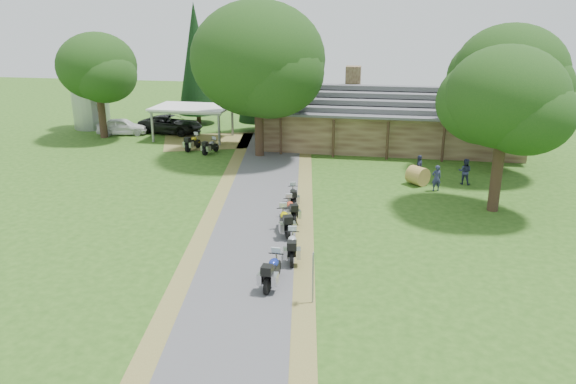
% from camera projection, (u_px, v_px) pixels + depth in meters
% --- Properties ---
extents(ground, '(120.00, 120.00, 0.00)m').
position_uv_depth(ground, '(245.00, 268.00, 24.50)').
color(ground, '#294E16').
rests_on(ground, ground).
extents(driveway, '(51.95, 51.95, 0.00)m').
position_uv_depth(driveway, '(254.00, 232.00, 28.32)').
color(driveway, '#48484A').
rests_on(driveway, ground).
extents(lodge, '(21.40, 9.40, 4.90)m').
position_uv_depth(lodge, '(388.00, 115.00, 45.19)').
color(lodge, brown).
rests_on(lodge, ground).
extents(silo, '(3.37, 3.37, 6.65)m').
position_uv_depth(silo, '(89.00, 92.00, 51.43)').
color(silo, gray).
rests_on(silo, ground).
extents(carport, '(6.58, 4.50, 2.80)m').
position_uv_depth(carport, '(193.00, 123.00, 47.72)').
color(carport, white).
rests_on(carport, ground).
extents(car_white_sedan, '(3.62, 5.94, 1.85)m').
position_uv_depth(car_white_sedan, '(122.00, 124.00, 49.42)').
color(car_white_sedan, white).
rests_on(car_white_sedan, ground).
extents(car_dark_suv, '(3.57, 6.55, 2.38)m').
position_uv_depth(car_dark_suv, '(171.00, 120.00, 49.97)').
color(car_dark_suv, black).
rests_on(car_dark_suv, ground).
extents(motorcycle_row_a, '(0.79, 2.08, 1.40)m').
position_uv_depth(motorcycle_row_a, '(272.00, 269.00, 22.79)').
color(motorcycle_row_a, navy).
rests_on(motorcycle_row_a, ground).
extents(motorcycle_row_b, '(0.94, 2.08, 1.37)m').
position_uv_depth(motorcycle_row_b, '(292.00, 245.00, 25.10)').
color(motorcycle_row_b, '#B3B5BB').
rests_on(motorcycle_row_b, ground).
extents(motorcycle_row_c, '(1.34, 2.18, 1.42)m').
position_uv_depth(motorcycle_row_c, '(285.00, 220.00, 27.94)').
color(motorcycle_row_c, '#CBBF00').
rests_on(motorcycle_row_c, ground).
extents(motorcycle_row_d, '(1.28, 1.98, 1.29)m').
position_uv_depth(motorcycle_row_d, '(291.00, 209.00, 29.71)').
color(motorcycle_row_d, '#DD4827').
rests_on(motorcycle_row_d, ground).
extents(motorcycle_row_e, '(0.91, 1.84, 1.21)m').
position_uv_depth(motorcycle_row_e, '(293.00, 195.00, 32.00)').
color(motorcycle_row_e, black).
rests_on(motorcycle_row_e, ground).
extents(motorcycle_carport_a, '(1.03, 2.02, 1.32)m').
position_uv_depth(motorcycle_carport_a, '(193.00, 142.00, 44.21)').
color(motorcycle_carport_a, gold).
rests_on(motorcycle_carport_a, ground).
extents(motorcycle_carport_b, '(1.12, 1.85, 1.21)m').
position_uv_depth(motorcycle_carport_b, '(210.00, 146.00, 43.21)').
color(motorcycle_carport_b, gray).
rests_on(motorcycle_carport_b, ground).
extents(person_a, '(0.64, 0.54, 1.92)m').
position_uv_depth(person_a, '(437.00, 176.00, 34.37)').
color(person_a, '#2D3254').
rests_on(person_a, ground).
extents(person_b, '(0.64, 0.53, 1.97)m').
position_uv_depth(person_b, '(465.00, 169.00, 35.64)').
color(person_b, '#2D3254').
rests_on(person_b, ground).
extents(person_c, '(0.51, 0.65, 2.08)m').
position_uv_depth(person_c, '(419.00, 166.00, 36.15)').
color(person_c, '#2D3254').
rests_on(person_c, ground).
extents(hay_bale, '(1.61, 1.61, 1.19)m').
position_uv_depth(hay_bale, '(418.00, 176.00, 35.67)').
color(hay_bale, olive).
rests_on(hay_bale, ground).
extents(sign_post, '(0.38, 0.06, 2.11)m').
position_uv_depth(sign_post, '(313.00, 278.00, 21.27)').
color(sign_post, gray).
rests_on(sign_post, ground).
extents(oak_lodge_left, '(9.78, 9.78, 11.66)m').
position_uv_depth(oak_lodge_left, '(258.00, 78.00, 40.87)').
color(oak_lodge_left, '#133610').
rests_on(oak_lodge_left, ground).
extents(oak_lodge_right, '(7.25, 7.25, 10.97)m').
position_uv_depth(oak_lodge_right, '(508.00, 92.00, 36.82)').
color(oak_lodge_right, '#133610').
rests_on(oak_lodge_right, ground).
extents(oak_driveway, '(6.40, 6.40, 10.19)m').
position_uv_depth(oak_driveway, '(503.00, 120.00, 29.76)').
color(oak_driveway, '#133610').
rests_on(oak_driveway, ground).
extents(oak_silo, '(6.58, 6.58, 9.79)m').
position_uv_depth(oak_silo, '(98.00, 80.00, 47.08)').
color(oak_silo, '#133610').
rests_on(oak_silo, ground).
extents(cedar_near, '(3.54, 3.54, 12.97)m').
position_uv_depth(cedar_near, '(257.00, 58.00, 49.07)').
color(cedar_near, black).
rests_on(cedar_near, ground).
extents(cedar_far, '(3.72, 3.72, 11.25)m').
position_uv_depth(cedar_far, '(196.00, 64.00, 52.68)').
color(cedar_far, black).
rests_on(cedar_far, ground).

